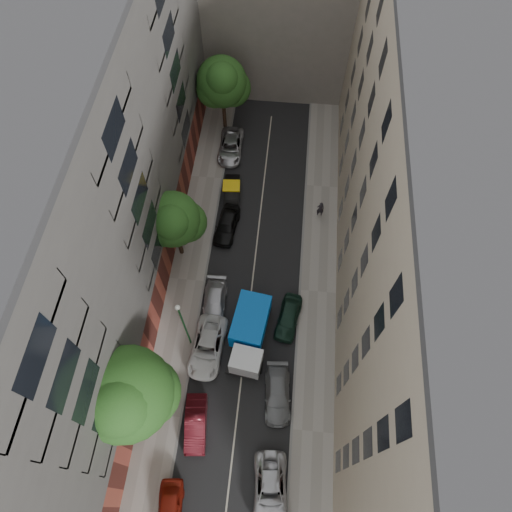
# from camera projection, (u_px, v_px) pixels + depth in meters

# --- Properties ---
(ground) EXTENTS (120.00, 120.00, 0.00)m
(ground) POSITION_uv_depth(u_px,v_px,m) (252.00, 286.00, 38.16)
(ground) COLOR #4C4C49
(ground) RESTS_ON ground
(road_surface) EXTENTS (8.00, 44.00, 0.02)m
(road_surface) POSITION_uv_depth(u_px,v_px,m) (252.00, 286.00, 38.16)
(road_surface) COLOR black
(road_surface) RESTS_ON ground
(sidewalk_left) EXTENTS (3.00, 44.00, 0.15)m
(sidewalk_left) POSITION_uv_depth(u_px,v_px,m) (187.00, 280.00, 38.37)
(sidewalk_left) COLOR gray
(sidewalk_left) RESTS_ON ground
(sidewalk_right) EXTENTS (3.00, 44.00, 0.15)m
(sidewalk_right) POSITION_uv_depth(u_px,v_px,m) (318.00, 292.00, 37.83)
(sidewalk_right) COLOR gray
(sidewalk_right) RESTS_ON ground
(building_left) EXTENTS (8.00, 44.00, 20.00)m
(building_left) POSITION_uv_depth(u_px,v_px,m) (85.00, 206.00, 29.97)
(building_left) COLOR #4B4846
(building_left) RESTS_ON ground
(building_right) EXTENTS (8.00, 44.00, 20.00)m
(building_right) POSITION_uv_depth(u_px,v_px,m) (423.00, 234.00, 28.91)
(building_right) COLOR tan
(building_right) RESTS_ON ground
(tarp_truck) EXTENTS (3.12, 6.28, 2.77)m
(tarp_truck) POSITION_uv_depth(u_px,v_px,m) (249.00, 333.00, 34.55)
(tarp_truck) COLOR black
(tarp_truck) RESTS_ON ground
(car_left_1) EXTENTS (1.89, 4.28, 1.37)m
(car_left_1) POSITION_uv_depth(u_px,v_px,m) (196.00, 424.00, 32.16)
(car_left_1) COLOR #4C0F16
(car_left_1) RESTS_ON ground
(car_left_2) EXTENTS (2.73, 5.33, 1.44)m
(car_left_2) POSITION_uv_depth(u_px,v_px,m) (208.00, 347.00, 34.85)
(car_left_2) COLOR silver
(car_left_2) RESTS_ON ground
(car_left_3) EXTENTS (2.01, 4.66, 1.34)m
(car_left_3) POSITION_uv_depth(u_px,v_px,m) (214.00, 304.00, 36.65)
(car_left_3) COLOR #B3B2B7
(car_left_3) RESTS_ON ground
(car_left_4) EXTENTS (2.22, 4.48, 1.47)m
(car_left_4) POSITION_uv_depth(u_px,v_px,m) (227.00, 225.00, 40.29)
(car_left_4) COLOR black
(car_left_4) RESTS_ON ground
(car_left_5) EXTENTS (1.73, 4.11, 1.32)m
(car_left_5) POSITION_uv_depth(u_px,v_px,m) (232.00, 193.00, 42.10)
(car_left_5) COLOR black
(car_left_5) RESTS_ON ground
(car_left_6) EXTENTS (2.31, 4.94, 1.37)m
(car_left_6) POSITION_uv_depth(u_px,v_px,m) (231.00, 146.00, 44.84)
(car_left_6) COLOR #B3B3B8
(car_left_6) RESTS_ON ground
(car_right_0) EXTENTS (2.64, 4.99, 1.34)m
(car_right_0) POSITION_uv_depth(u_px,v_px,m) (270.00, 489.00, 30.15)
(car_right_0) COLOR #BBBBC0
(car_right_0) RESTS_ON ground
(car_right_1) EXTENTS (2.23, 4.69, 1.32)m
(car_right_1) POSITION_uv_depth(u_px,v_px,m) (278.00, 394.00, 33.17)
(car_right_1) COLOR slate
(car_right_1) RESTS_ON ground
(car_right_2) EXTENTS (2.30, 4.29, 1.39)m
(car_right_2) POSITION_uv_depth(u_px,v_px,m) (288.00, 317.00, 36.06)
(car_right_2) COLOR #142E22
(car_right_2) RESTS_ON ground
(tree_near) EXTENTS (6.00, 5.83, 9.66)m
(tree_near) POSITION_uv_depth(u_px,v_px,m) (128.00, 396.00, 27.36)
(tree_near) COLOR #382619
(tree_near) RESTS_ON sidewalk_left
(tree_mid) EXTENTS (4.81, 4.45, 7.44)m
(tree_mid) POSITION_uv_depth(u_px,v_px,m) (174.00, 222.00, 35.24)
(tree_mid) COLOR #382619
(tree_mid) RESTS_ON sidewalk_left
(tree_far) EXTENTS (5.00, 4.69, 8.15)m
(tree_far) POSITION_uv_depth(u_px,v_px,m) (223.00, 84.00, 42.05)
(tree_far) COLOR #382619
(tree_far) RESTS_ON sidewalk_left
(lamp_post) EXTENTS (0.36, 0.36, 7.13)m
(lamp_post) POSITION_uv_depth(u_px,v_px,m) (183.00, 322.00, 31.85)
(lamp_post) COLOR #185727
(lamp_post) RESTS_ON sidewalk_left
(pedestrian) EXTENTS (0.68, 0.46, 1.79)m
(pedestrian) POSITION_uv_depth(u_px,v_px,m) (320.00, 209.00, 40.74)
(pedestrian) COLOR black
(pedestrian) RESTS_ON sidewalk_right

